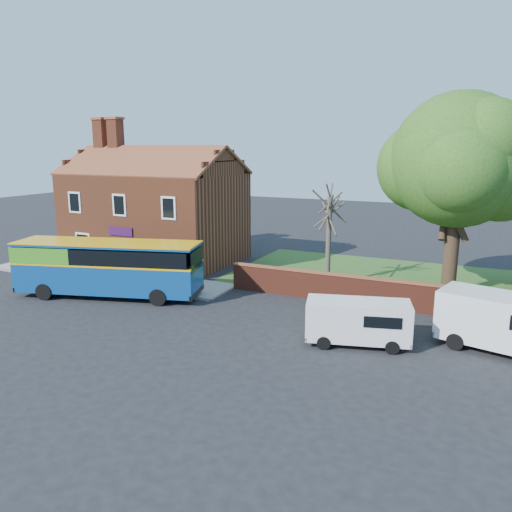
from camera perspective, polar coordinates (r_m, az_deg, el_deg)
The scene contains 11 objects.
ground at distance 26.07m, azimuth -13.61°, elevation -6.91°, with size 120.00×120.00×0.00m, color black.
pavement at distance 34.62m, azimuth -16.77°, elevation -2.19°, with size 18.00×3.50×0.12m, color gray.
kerb at distance 33.39m, azimuth -18.76°, elevation -2.84°, with size 18.00×0.15×0.14m, color slate.
grass_strip at distance 33.24m, azimuth 19.72°, elevation -3.06°, with size 26.00×12.00×0.04m, color #426B28.
shop_building at distance 38.38m, azimuth -11.40°, elevation 4.58°, with size 12.30×8.13×10.50m.
boundary_wall at distance 27.27m, azimuth 18.56°, elevation -4.56°, with size 22.00×0.38×1.60m.
bus at distance 29.82m, azimuth -17.11°, elevation -1.04°, with size 10.83×5.45×3.20m.
van_near at distance 22.22m, azimuth 11.61°, elevation -7.24°, with size 4.74×2.86×1.95m.
van_far at distance 23.32m, azimuth 26.98°, elevation -6.73°, with size 5.88×3.47×2.42m.
large_tree at distance 30.15m, azimuth 22.33°, elevation 9.65°, with size 9.39×7.43×11.45m.
bare_tree at distance 30.84m, azimuth 8.30°, elevation 2.22°, with size 2.25×2.69×6.01m.
Camera 1 is at (15.66, -19.05, 8.45)m, focal length 35.00 mm.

